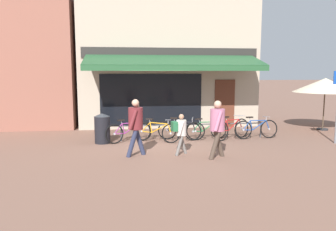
% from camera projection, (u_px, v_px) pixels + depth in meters
% --- Properties ---
extents(ground_plane, '(160.00, 160.00, 0.00)m').
position_uv_depth(ground_plane, '(161.00, 144.00, 11.21)').
color(ground_plane, brown).
extents(shop_front, '(7.88, 4.82, 5.59)m').
position_uv_depth(shop_front, '(167.00, 64.00, 15.34)').
color(shop_front, tan).
rests_on(shop_front, ground_plane).
extents(neighbour_building, '(5.04, 4.00, 6.32)m').
position_uv_depth(neighbour_building, '(21.00, 56.00, 14.93)').
color(neighbour_building, '#8E5647').
rests_on(neighbour_building, ground_plane).
extents(bike_rack_rail, '(5.27, 0.04, 0.57)m').
position_uv_depth(bike_rack_rail, '(193.00, 126.00, 11.86)').
color(bike_rack_rail, '#47494F').
rests_on(bike_rack_rail, ground_plane).
extents(bicycle_purple, '(1.68, 0.88, 0.83)m').
position_uv_depth(bicycle_purple, '(129.00, 132.00, 11.45)').
color(bicycle_purple, black).
rests_on(bicycle_purple, ground_plane).
extents(bicycle_orange, '(1.63, 0.94, 0.84)m').
position_uv_depth(bicycle_orange, '(156.00, 131.00, 11.46)').
color(bicycle_orange, black).
rests_on(bicycle_orange, ground_plane).
extents(bicycle_black, '(1.66, 0.64, 0.82)m').
position_uv_depth(bicycle_black, '(181.00, 130.00, 11.77)').
color(bicycle_black, black).
rests_on(bicycle_black, ground_plane).
extents(bicycle_green, '(1.67, 0.63, 0.81)m').
position_uv_depth(bicycle_green, '(206.00, 130.00, 11.86)').
color(bicycle_green, black).
rests_on(bicycle_green, ground_plane).
extents(bicycle_red, '(1.63, 0.93, 0.87)m').
position_uv_depth(bicycle_red, '(232.00, 129.00, 11.90)').
color(bicycle_red, black).
rests_on(bicycle_red, ground_plane).
extents(bicycle_blue, '(1.71, 0.52, 0.83)m').
position_uv_depth(bicycle_blue, '(256.00, 129.00, 12.01)').
color(bicycle_blue, black).
rests_on(bicycle_blue, ground_plane).
extents(pedestrian_adult, '(0.59, 0.71, 1.68)m').
position_uv_depth(pedestrian_adult, '(136.00, 122.00, 9.46)').
color(pedestrian_adult, '#282D47').
rests_on(pedestrian_adult, ground_plane).
extents(pedestrian_child, '(0.51, 0.52, 1.23)m').
position_uv_depth(pedestrian_child, '(180.00, 130.00, 9.62)').
color(pedestrian_child, slate).
rests_on(pedestrian_child, ground_plane).
extents(pedestrian_second_adult, '(0.56, 0.73, 1.66)m').
position_uv_depth(pedestrian_second_adult, '(217.00, 124.00, 9.24)').
color(pedestrian_second_adult, '#47382D').
rests_on(pedestrian_second_adult, ground_plane).
extents(litter_bin, '(0.54, 0.54, 1.03)m').
position_uv_depth(litter_bin, '(102.00, 128.00, 11.24)').
color(litter_bin, black).
rests_on(litter_bin, ground_plane).
extents(cafe_parasol, '(2.59, 2.59, 2.18)m').
position_uv_depth(cafe_parasol, '(325.00, 85.00, 13.58)').
color(cafe_parasol, '#4C3D2D').
rests_on(cafe_parasol, ground_plane).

